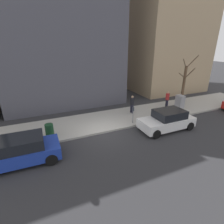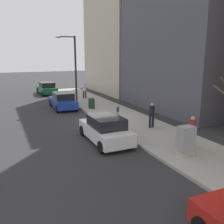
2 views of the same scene
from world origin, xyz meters
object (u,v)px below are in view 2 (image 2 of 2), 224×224
parked_car_blue (63,101)px  pedestrian_midblock (152,114)px  pedestrian_near_meter (192,130)px  parking_meter (118,115)px  pedestrian_far_corner (85,90)px  streetlamp (73,64)px  parked_car_green (47,88)px  office_tower_right (139,29)px  utility_box (186,141)px  trash_bin (92,103)px  parked_car_white (105,129)px

parked_car_blue → pedestrian_midblock: size_ratio=2.55×
pedestrian_near_meter → parking_meter: bearing=-52.1°
parked_car_blue → pedestrian_far_corner: pedestrian_far_corner is taller
parked_car_blue → pedestrian_near_meter: 13.51m
streetlamp → pedestrian_near_meter: streetlamp is taller
parked_car_green → office_tower_right: (12.36, -1.55, 7.47)m
pedestrian_midblock → streetlamp: bearing=95.4°
parked_car_blue → utility_box: utility_box is taller
pedestrian_far_corner → parked_car_green: bearing=121.3°
utility_box → streetlamp: size_ratio=0.22×
trash_bin → pedestrian_midblock: 7.56m
parked_car_white → parked_car_blue: bearing=90.3°
office_tower_right → utility_box: bearing=-114.8°
parking_meter → pedestrian_midblock: 2.24m
streetlamp → pedestrian_near_meter: (2.00, -14.82, -2.93)m
streetlamp → pedestrian_far_corner: (1.79, 1.99, -2.93)m
parked_car_white → pedestrian_near_meter: pedestrian_near_meter is taller
parked_car_white → pedestrian_midblock: size_ratio=2.54×
parking_meter → streetlamp: bearing=91.0°
pedestrian_far_corner → office_tower_right: office_tower_right is taller
trash_bin → office_tower_right: bearing=42.8°
parked_car_green → office_tower_right: size_ratio=0.26×
streetlamp → office_tower_right: office_tower_right is taller
streetlamp → office_tower_right: (11.05, 6.17, 4.19)m
office_tower_right → trash_bin: bearing=-137.2°
pedestrian_near_meter → pedestrian_midblock: same height
office_tower_right → parked_car_white: bearing=-125.1°
parked_car_blue → streetlamp: bearing=49.9°
trash_bin → office_tower_right: office_tower_right is taller
pedestrian_near_meter → pedestrian_far_corner: (-0.21, 16.81, 0.00)m
trash_bin → parked_car_green: bearing=99.8°
parked_car_white → utility_box: 4.52m
pedestrian_far_corner → parking_meter: bearing=-95.0°
parked_car_white → parking_meter: bearing=49.2°
parking_meter → trash_bin: 6.36m
parked_car_green → trash_bin: size_ratio=4.74×
parked_car_green → trash_bin: bearing=-82.5°
pedestrian_far_corner → office_tower_right: (9.26, 4.18, 7.12)m
parking_meter → streetlamp: (-0.17, 9.82, 3.04)m
utility_box → office_tower_right: (10.03, 21.68, 7.36)m
parked_car_white → parked_car_green: (0.25, 19.53, 0.00)m
parked_car_green → parked_car_blue: bearing=-93.7°
parked_car_green → pedestrian_near_meter: size_ratio=2.57×
trash_bin → pedestrian_far_corner: pedestrian_far_corner is taller
parked_car_green → pedestrian_far_corner: 6.53m
parking_meter → pedestrian_near_meter: size_ratio=0.81×
parked_car_blue → trash_bin: 2.77m
pedestrian_far_corner → office_tower_right: size_ratio=0.10×
parked_car_white → pedestrian_near_meter: (3.57, -3.01, 0.35)m
streetlamp → pedestrian_midblock: bearing=-78.9°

